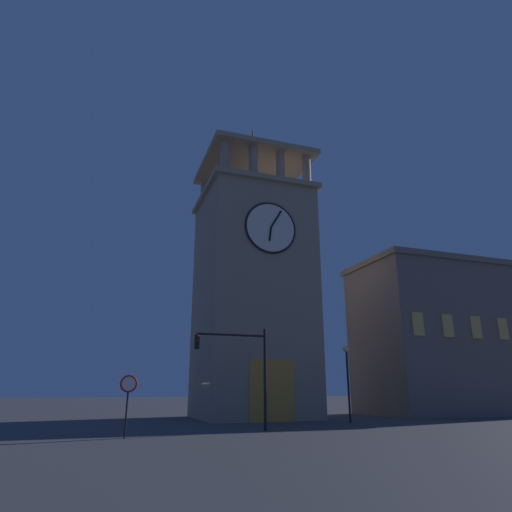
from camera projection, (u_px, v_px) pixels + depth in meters
The scene contains 6 objects.
ground_plane at pixel (221, 421), 29.86m from camera, with size 200.00×200.00×0.00m, color #424247.
clocktower at pixel (252, 295), 35.26m from camera, with size 8.73×8.94×24.36m.
adjacent_wing_building at pixel (466, 338), 40.26m from camera, with size 20.29×8.60×13.04m.
traffic_signal_near at pixel (241, 360), 23.50m from camera, with size 3.97×0.41×5.28m.
street_lamp at pixel (347, 368), 29.25m from camera, with size 0.44×0.44×4.88m.
no_horn_sign at pixel (128, 388), 20.04m from camera, with size 0.78×0.14×2.70m.
Camera 1 is at (8.15, 30.86, 2.07)m, focal length 30.89 mm.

